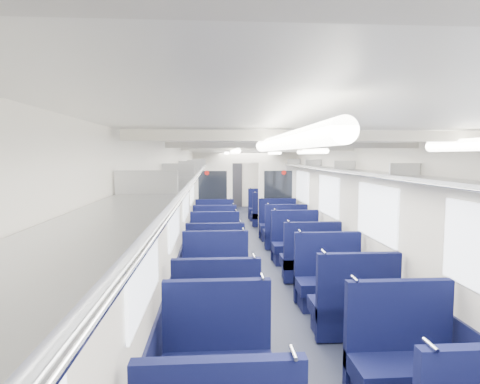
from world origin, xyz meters
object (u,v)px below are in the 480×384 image
seat_12 (215,264)px  seat_21 (268,216)px  seat_7 (404,365)px  seat_20 (214,216)px  seat_14 (215,249)px  seat_22 (214,211)px  seat_15 (296,246)px  seat_13 (310,262)px  seat_17 (285,234)px  seat_18 (215,228)px  bulkhead (245,192)px  seat_6 (217,365)px  seat_8 (216,318)px  seat_23 (263,210)px  seat_11 (329,283)px  seat_16 (215,236)px  seat_19 (278,227)px  seat_10 (216,281)px  seat_9 (353,310)px  end_door (233,184)px

seat_12 → seat_21: (1.66, 5.50, 0.00)m
seat_7 → seat_20: same height
seat_14 → seat_22: 5.52m
seat_7 → seat_15: bearing=90.0°
seat_20 → seat_22: 1.17m
seat_13 → seat_14: size_ratio=1.00×
seat_17 → seat_18: 1.90m
bulkhead → seat_6: bearing=-96.6°
seat_13 → seat_15: 1.23m
bulkhead → seat_8: 6.30m
seat_15 → seat_12: bearing=-143.4°
seat_23 → bulkhead: bearing=-106.1°
seat_11 → seat_14: (-1.66, 2.28, 0.00)m
seat_7 → seat_22: same height
seat_6 → seat_22: 9.98m
seat_11 → seat_16: same height
seat_11 → seat_12: bearing=144.8°
seat_18 → seat_23: size_ratio=1.00×
seat_19 → seat_21: (0.00, 1.99, 0.00)m
seat_16 → seat_17: (1.66, 0.03, 0.00)m
seat_13 → seat_15: size_ratio=1.00×
seat_10 → seat_16: bearing=90.0°
seat_13 → seat_12: bearing=-179.8°
seat_7 → seat_16: 6.15m
seat_6 → seat_14: same height
bulkhead → seat_9: bearing=-82.2°
seat_12 → seat_19: 3.88m
seat_12 → seat_14: 1.11m
seat_11 → seat_20: bearing=104.1°
seat_14 → seat_17: size_ratio=1.00×
seat_16 → seat_17: same height
seat_10 → seat_20: (0.00, 6.42, 0.00)m
seat_20 → seat_22: (0.00, 1.17, 0.00)m
seat_10 → seat_12: (0.00, 0.97, 0.00)m
seat_9 → seat_18: size_ratio=1.00×
seat_22 → seat_12: bearing=-90.0°
bulkhead → seat_20: bearing=117.5°
seat_11 → seat_17: same height
end_door → seat_21: bearing=-80.4°
seat_9 → seat_20: (-1.66, 7.63, 0.00)m
seat_11 → seat_13: (0.00, 1.18, 0.00)m
seat_6 → seat_19: same height
seat_16 → seat_22: size_ratio=1.00×
seat_11 → seat_22: bearing=102.0°
seat_20 → seat_17: bearing=-60.8°
end_door → seat_8: size_ratio=1.81×
end_door → seat_13: size_ratio=1.81×
seat_17 → seat_7: bearing=-90.0°
seat_8 → seat_17: size_ratio=1.00×
seat_7 → seat_19: bearing=90.0°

